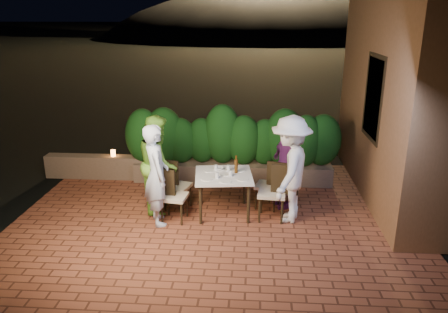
# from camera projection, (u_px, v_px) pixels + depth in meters

# --- Properties ---
(ground) EXTENTS (400.00, 400.00, 0.00)m
(ground) POSITION_uv_depth(u_px,v_px,m) (213.00, 231.00, 7.29)
(ground) COLOR black
(ground) RESTS_ON ground
(terrace_floor) EXTENTS (7.00, 6.00, 0.15)m
(terrace_floor) POSITION_uv_depth(u_px,v_px,m) (216.00, 221.00, 7.78)
(terrace_floor) COLOR brown
(terrace_floor) RESTS_ON ground
(building_wall) EXTENTS (1.60, 5.00, 5.00)m
(building_wall) POSITION_uv_depth(u_px,v_px,m) (414.00, 67.00, 8.15)
(building_wall) COLOR brown
(building_wall) RESTS_ON ground
(window_pane) EXTENTS (0.08, 1.00, 1.40)m
(window_pane) POSITION_uv_depth(u_px,v_px,m) (375.00, 98.00, 7.89)
(window_pane) COLOR black
(window_pane) RESTS_ON building_wall
(window_frame) EXTENTS (0.06, 1.15, 1.55)m
(window_frame) POSITION_uv_depth(u_px,v_px,m) (374.00, 98.00, 7.89)
(window_frame) COLOR black
(window_frame) RESTS_ON building_wall
(planter) EXTENTS (4.20, 0.55, 0.40)m
(planter) POSITION_uv_depth(u_px,v_px,m) (232.00, 172.00, 9.39)
(planter) COLOR brown
(planter) RESTS_ON ground
(hedge) EXTENTS (4.00, 0.70, 1.10)m
(hedge) POSITION_uv_depth(u_px,v_px,m) (233.00, 139.00, 9.16)
(hedge) COLOR #113C11
(hedge) RESTS_ON planter
(parapet) EXTENTS (2.20, 0.30, 0.50)m
(parapet) POSITION_uv_depth(u_px,v_px,m) (96.00, 167.00, 9.58)
(parapet) COLOR brown
(parapet) RESTS_ON ground
(hill) EXTENTS (52.00, 40.00, 22.00)m
(hill) POSITION_uv_depth(u_px,v_px,m) (265.00, 66.00, 65.26)
(hill) COLOR black
(hill) RESTS_ON ground
(dining_table) EXTENTS (1.10, 1.10, 0.75)m
(dining_table) POSITION_uv_depth(u_px,v_px,m) (224.00, 194.00, 7.80)
(dining_table) COLOR white
(dining_table) RESTS_ON ground
(plate_nw) EXTENTS (0.21, 0.21, 0.01)m
(plate_nw) POSITION_uv_depth(u_px,v_px,m) (207.00, 179.00, 7.46)
(plate_nw) COLOR white
(plate_nw) RESTS_ON dining_table
(plate_sw) EXTENTS (0.20, 0.20, 0.01)m
(plate_sw) POSITION_uv_depth(u_px,v_px,m) (209.00, 171.00, 7.86)
(plate_sw) COLOR white
(plate_sw) RESTS_ON dining_table
(plate_ne) EXTENTS (0.20, 0.20, 0.01)m
(plate_ne) POSITION_uv_depth(u_px,v_px,m) (242.00, 179.00, 7.45)
(plate_ne) COLOR white
(plate_ne) RESTS_ON dining_table
(plate_se) EXTENTS (0.20, 0.20, 0.01)m
(plate_se) POSITION_uv_depth(u_px,v_px,m) (239.00, 170.00, 7.88)
(plate_se) COLOR white
(plate_se) RESTS_ON dining_table
(plate_centre) EXTENTS (0.21, 0.21, 0.01)m
(plate_centre) POSITION_uv_depth(u_px,v_px,m) (225.00, 174.00, 7.67)
(plate_centre) COLOR white
(plate_centre) RESTS_ON dining_table
(plate_front) EXTENTS (0.21, 0.21, 0.01)m
(plate_front) POSITION_uv_depth(u_px,v_px,m) (225.00, 181.00, 7.35)
(plate_front) COLOR white
(plate_front) RESTS_ON dining_table
(glass_nw) EXTENTS (0.06, 0.06, 0.11)m
(glass_nw) POSITION_uv_depth(u_px,v_px,m) (217.00, 175.00, 7.49)
(glass_nw) COLOR silver
(glass_nw) RESTS_ON dining_table
(glass_sw) EXTENTS (0.06, 0.06, 0.11)m
(glass_sw) POSITION_uv_depth(u_px,v_px,m) (216.00, 168.00, 7.86)
(glass_sw) COLOR silver
(glass_sw) RESTS_ON dining_table
(glass_ne) EXTENTS (0.06, 0.06, 0.10)m
(glass_ne) POSITION_uv_depth(u_px,v_px,m) (230.00, 173.00, 7.58)
(glass_ne) COLOR silver
(glass_ne) RESTS_ON dining_table
(glass_se) EXTENTS (0.06, 0.06, 0.11)m
(glass_se) POSITION_uv_depth(u_px,v_px,m) (228.00, 168.00, 7.85)
(glass_se) COLOR silver
(glass_se) RESTS_ON dining_table
(beer_bottle) EXTENTS (0.06, 0.06, 0.32)m
(beer_bottle) POSITION_uv_depth(u_px,v_px,m) (236.00, 164.00, 7.73)
(beer_bottle) COLOR #492A0C
(beer_bottle) RESTS_ON dining_table
(bowl) EXTENTS (0.24, 0.24, 0.04)m
(bowl) POSITION_uv_depth(u_px,v_px,m) (218.00, 168.00, 7.93)
(bowl) COLOR white
(bowl) RESTS_ON dining_table
(chair_left_front) EXTENTS (0.48, 0.48, 0.92)m
(chair_left_front) POSITION_uv_depth(u_px,v_px,m) (174.00, 196.00, 7.52)
(chair_left_front) COLOR black
(chair_left_front) RESTS_ON ground
(chair_left_back) EXTENTS (0.53, 0.53, 0.92)m
(chair_left_back) POSITION_uv_depth(u_px,v_px,m) (178.00, 185.00, 7.98)
(chair_left_back) COLOR black
(chair_left_back) RESTS_ON ground
(chair_right_front) EXTENTS (0.51, 0.51, 1.01)m
(chair_right_front) POSITION_uv_depth(u_px,v_px,m) (272.00, 192.00, 7.56)
(chair_right_front) COLOR black
(chair_right_front) RESTS_ON ground
(chair_right_back) EXTENTS (0.52, 0.52, 0.91)m
(chair_right_back) POSITION_uv_depth(u_px,v_px,m) (268.00, 185.00, 8.03)
(chair_right_back) COLOR black
(chair_right_back) RESTS_ON ground
(diner_blue) EXTENTS (0.64, 0.75, 1.74)m
(diner_blue) POSITION_uv_depth(u_px,v_px,m) (156.00, 175.00, 7.31)
(diner_blue) COLOR silver
(diner_blue) RESTS_ON ground
(diner_green) EXTENTS (0.83, 0.98, 1.77)m
(diner_green) POSITION_uv_depth(u_px,v_px,m) (158.00, 163.00, 7.85)
(diner_green) COLOR #78C43D
(diner_green) RESTS_ON ground
(diner_white) EXTENTS (1.01, 1.35, 1.86)m
(diner_white) POSITION_uv_depth(u_px,v_px,m) (290.00, 170.00, 7.40)
(diner_white) COLOR white
(diner_white) RESTS_ON ground
(diner_purple) EXTENTS (0.72, 1.03, 1.62)m
(diner_purple) POSITION_uv_depth(u_px,v_px,m) (286.00, 165.00, 7.99)
(diner_purple) COLOR #6F297D
(diner_purple) RESTS_ON ground
(parapet_lamp) EXTENTS (0.10, 0.10, 0.14)m
(parapet_lamp) POSITION_uv_depth(u_px,v_px,m) (113.00, 153.00, 9.46)
(parapet_lamp) COLOR orange
(parapet_lamp) RESTS_ON parapet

